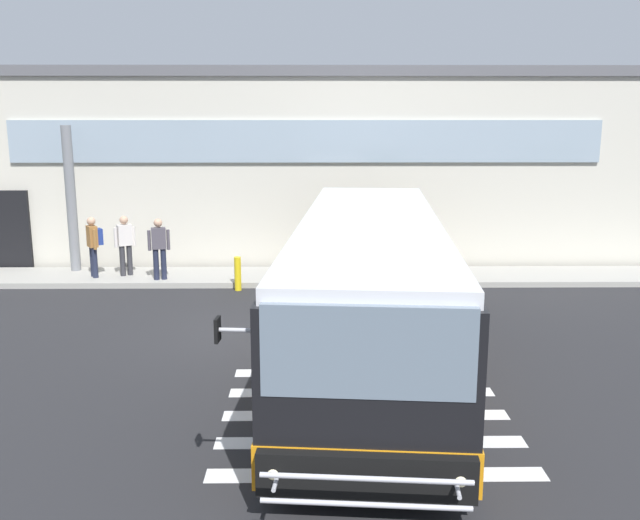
% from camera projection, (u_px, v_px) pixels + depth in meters
% --- Properties ---
extents(ground_plane, '(80.00, 90.00, 0.02)m').
position_uv_depth(ground_plane, '(257.00, 332.00, 14.73)').
color(ground_plane, '#232326').
rests_on(ground_plane, ground).
extents(bay_paint_stripes, '(4.40, 3.96, 0.01)m').
position_uv_depth(bay_paint_stripes, '(365.00, 415.00, 10.64)').
color(bay_paint_stripes, silver).
rests_on(bay_paint_stripes, ground).
extents(terminal_building, '(24.78, 13.80, 5.92)m').
position_uv_depth(terminal_building, '(262.00, 159.00, 25.51)').
color(terminal_building, beige).
rests_on(terminal_building, ground).
extents(boarding_curb, '(26.98, 2.00, 0.15)m').
position_uv_depth(boarding_curb, '(270.00, 277.00, 19.41)').
color(boarding_curb, '#9E9B93').
rests_on(boarding_curb, ground).
extents(entry_support_column, '(0.28, 0.28, 4.12)m').
position_uv_depth(entry_support_column, '(71.00, 199.00, 19.50)').
color(entry_support_column, slate).
rests_on(entry_support_column, boarding_curb).
extents(bus_main_foreground, '(3.91, 11.50, 2.70)m').
position_uv_depth(bus_main_foreground, '(369.00, 291.00, 12.83)').
color(bus_main_foreground, black).
rests_on(bus_main_foreground, ground).
extents(passenger_near_column, '(0.49, 0.52, 1.68)m').
position_uv_depth(passenger_near_column, '(94.00, 243.00, 18.91)').
color(passenger_near_column, '#1E2338').
rests_on(passenger_near_column, boarding_curb).
extents(passenger_by_doorway, '(0.52, 0.38, 1.68)m').
position_uv_depth(passenger_by_doorway, '(125.00, 243.00, 19.10)').
color(passenger_by_doorway, '#2D2D33').
rests_on(passenger_by_doorway, boarding_curb).
extents(passenger_at_curb_edge, '(0.58, 0.30, 1.68)m').
position_uv_depth(passenger_at_curb_edge, '(159.00, 246.00, 18.61)').
color(passenger_at_curb_edge, '#1E2338').
rests_on(passenger_at_curb_edge, boarding_curb).
extents(safety_bollard_yellow, '(0.18, 0.18, 0.90)m').
position_uv_depth(safety_bollard_yellow, '(238.00, 274.00, 18.15)').
color(safety_bollard_yellow, yellow).
rests_on(safety_bollard_yellow, ground).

